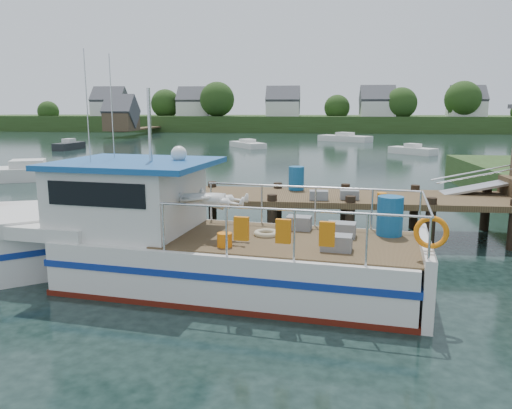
# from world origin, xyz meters

# --- Properties ---
(ground_plane) EXTENTS (160.00, 160.00, 0.00)m
(ground_plane) POSITION_xyz_m (0.00, 0.00, 0.00)
(ground_plane) COLOR black
(far_shore) EXTENTS (140.00, 42.55, 9.22)m
(far_shore) POSITION_xyz_m (0.01, 82.37, 2.10)
(far_shore) COLOR #2B461D
(far_shore) RESTS_ON ground
(dock) EXTENTS (16.60, 3.00, 4.78)m
(dock) POSITION_xyz_m (6.51, 0.01, 2.24)
(dock) COLOR #503D25
(dock) RESTS_ON ground
(lobster_boat) EXTENTS (11.92, 4.84, 5.73)m
(lobster_boat) POSITION_xyz_m (-2.38, -5.34, 1.04)
(lobster_boat) COLOR silver
(lobster_boat) RESTS_ON ground
(moored_rowboat) EXTENTS (4.29, 3.87, 1.26)m
(moored_rowboat) POSITION_xyz_m (-6.75, 6.59, 0.47)
(moored_rowboat) COLOR #503D25
(moored_rowboat) RESTS_ON ground
(moored_far) EXTENTS (7.22, 5.87, 1.20)m
(moored_far) POSITION_xyz_m (4.92, 50.60, 0.45)
(moored_far) COLOR silver
(moored_far) RESTS_ON ground
(moored_a) EXTENTS (7.16, 4.78, 1.25)m
(moored_a) POSITION_xyz_m (-16.53, 11.45, 0.46)
(moored_a) COLOR silver
(moored_a) RESTS_ON ground
(moored_b) EXTENTS (4.31, 4.44, 1.02)m
(moored_b) POSITION_xyz_m (10.23, 32.16, 0.38)
(moored_b) COLOR silver
(moored_b) RESTS_ON ground
(moored_d) EXTENTS (4.72, 5.74, 0.96)m
(moored_d) POSITION_xyz_m (-6.57, 38.54, 0.35)
(moored_d) COLOR silver
(moored_d) RESTS_ON ground
(moored_e) EXTENTS (1.80, 4.30, 1.16)m
(moored_e) POSITION_xyz_m (-25.16, 33.69, 0.43)
(moored_e) COLOR black
(moored_e) RESTS_ON ground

